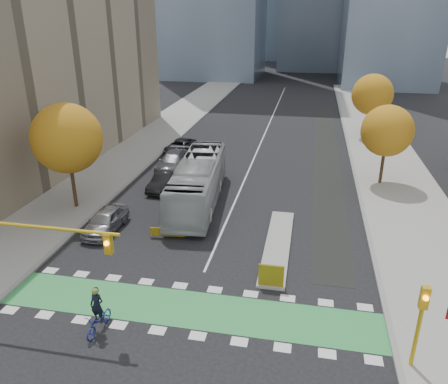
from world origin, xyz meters
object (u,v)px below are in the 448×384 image
at_px(tree_west, 67,138).
at_px(cyclist, 99,317).
at_px(hazard_board, 271,275).
at_px(bus, 198,182).
at_px(tree_east_near, 387,131).
at_px(traffic_signal_west, 12,244).
at_px(parked_car_b, 164,181).
at_px(tree_east_far, 372,95).
at_px(traffic_signal_east, 421,315).
at_px(parked_car_a, 105,221).
at_px(parked_car_d, 180,146).
at_px(parked_car_c, 173,162).

relative_size(tree_west, cyclist, 3.42).
bearing_deg(hazard_board, bus, 122.78).
relative_size(tree_east_near, traffic_signal_west, 0.83).
bearing_deg(hazard_board, parked_car_b, 129.19).
relative_size(tree_west, tree_east_far, 1.08).
xyz_separation_m(hazard_board, traffic_signal_east, (6.50, -4.71, 1.93)).
distance_m(traffic_signal_west, bus, 16.33).
relative_size(traffic_signal_east, parked_car_a, 0.88).
distance_m(traffic_signal_west, parked_car_b, 17.95).
height_order(traffic_signal_east, parked_car_d, traffic_signal_east).
xyz_separation_m(parked_car_a, parked_car_d, (-0.25, 18.87, -0.09)).
xyz_separation_m(tree_west, bus, (9.14, 2.86, -3.81)).
bearing_deg(parked_car_a, traffic_signal_east, -25.53).
height_order(tree_west, tree_east_far, tree_west).
bearing_deg(parked_car_a, traffic_signal_west, -88.44).
height_order(hazard_board, parked_car_b, parked_car_b).
xyz_separation_m(parked_car_c, parked_car_d, (-0.98, 5.60, -0.15)).
bearing_deg(bus, cyclist, -98.22).
distance_m(hazard_board, parked_car_c, 21.13).
relative_size(parked_car_b, parked_car_d, 0.88).
relative_size(tree_east_near, parked_car_b, 1.58).
height_order(hazard_board, bus, bus).
relative_size(hazard_board, tree_west, 0.17).
relative_size(hazard_board, bus, 0.11).
bearing_deg(bus, tree_east_far, 51.26).
xyz_separation_m(tree_east_far, cyclist, (-16.20, -38.94, -4.44)).
relative_size(tree_west, tree_east_near, 1.16).
height_order(tree_west, traffic_signal_west, tree_west).
height_order(tree_west, parked_car_c, tree_west).
height_order(hazard_board, parked_car_c, parked_car_c).
relative_size(tree_east_far, traffic_signal_west, 0.90).
distance_m(traffic_signal_west, parked_car_d, 28.39).
relative_size(traffic_signal_west, parked_car_b, 1.91).
distance_m(tree_west, traffic_signal_east, 25.90).
height_order(traffic_signal_west, parked_car_a, traffic_signal_west).
bearing_deg(cyclist, parked_car_b, 104.09).
relative_size(hazard_board, cyclist, 0.58).
bearing_deg(parked_car_b, cyclist, -76.62).
height_order(tree_west, tree_east_near, tree_west).
height_order(parked_car_a, parked_car_d, parked_car_a).
height_order(traffic_signal_west, parked_car_d, traffic_signal_west).
xyz_separation_m(parked_car_b, parked_car_d, (-1.74, 10.60, -0.03)).
bearing_deg(parked_car_a, tree_east_near, 34.64).
distance_m(bus, parked_car_c, 8.51).
bearing_deg(parked_car_d, hazard_board, -55.70).
bearing_deg(tree_east_near, parked_car_c, 179.76).
bearing_deg(parked_car_c, traffic_signal_west, -92.67).
bearing_deg(bus, traffic_signal_west, -113.42).
bearing_deg(bus, hazard_board, -62.39).
bearing_deg(parked_car_a, parked_car_c, 88.07).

